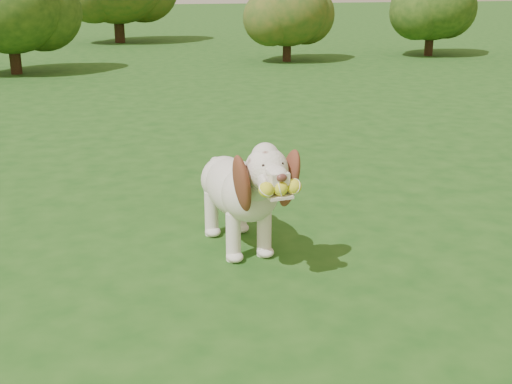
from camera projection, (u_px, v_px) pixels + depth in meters
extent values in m
plane|color=#194714|center=(245.00, 239.00, 3.63)|extent=(80.00, 80.00, 0.00)
ellipsoid|color=silver|center=(236.00, 188.00, 3.46)|extent=(0.34, 0.59, 0.30)
ellipsoid|color=silver|center=(250.00, 194.00, 3.26)|extent=(0.32, 0.32, 0.29)
ellipsoid|color=silver|center=(224.00, 179.00, 3.64)|extent=(0.29, 0.29, 0.27)
cylinder|color=silver|center=(258.00, 185.00, 3.14)|extent=(0.17, 0.24, 0.23)
sphere|color=silver|center=(267.00, 169.00, 3.00)|extent=(0.22, 0.22, 0.21)
sphere|color=silver|center=(265.00, 157.00, 3.00)|extent=(0.15, 0.15, 0.13)
cube|color=silver|center=(276.00, 177.00, 2.90)|extent=(0.10, 0.13, 0.06)
ellipsoid|color=#592D28|center=(282.00, 178.00, 2.84)|extent=(0.05, 0.04, 0.04)
cube|color=silver|center=(277.00, 195.00, 2.91)|extent=(0.12, 0.14, 0.01)
ellipsoid|color=brown|center=(242.00, 184.00, 2.99)|extent=(0.13, 0.20, 0.32)
ellipsoid|color=brown|center=(289.00, 178.00, 3.07)|extent=(0.13, 0.20, 0.32)
cylinder|color=silver|center=(218.00, 168.00, 3.73)|extent=(0.06, 0.15, 0.11)
cylinder|color=silver|center=(233.00, 237.00, 3.32)|extent=(0.08, 0.08, 0.26)
cylinder|color=silver|center=(264.00, 233.00, 3.38)|extent=(0.08, 0.08, 0.26)
cylinder|color=silver|center=(211.00, 214.00, 3.65)|extent=(0.08, 0.08, 0.26)
cylinder|color=silver|center=(240.00, 210.00, 3.71)|extent=(0.08, 0.08, 0.26)
sphere|color=yellow|center=(266.00, 190.00, 2.85)|extent=(0.08, 0.08, 0.07)
sphere|color=yellow|center=(280.00, 188.00, 2.87)|extent=(0.08, 0.08, 0.07)
sphere|color=yellow|center=(294.00, 186.00, 2.89)|extent=(0.08, 0.08, 0.07)
cylinder|color=#382314|center=(119.00, 26.00, 15.20)|extent=(0.24, 0.24, 0.77)
cylinder|color=#382314|center=(287.00, 48.00, 11.64)|extent=(0.15, 0.15, 0.49)
ellipsoid|color=#1D3E13|center=(287.00, 11.00, 11.44)|extent=(1.46, 1.46, 1.24)
cylinder|color=#382314|center=(429.00, 42.00, 12.56)|extent=(0.16, 0.16, 0.53)
ellipsoid|color=#1D3E13|center=(432.00, 5.00, 12.34)|extent=(1.58, 1.58, 1.35)
cylinder|color=#382314|center=(15.00, 56.00, 10.04)|extent=(0.17, 0.17, 0.56)
ellipsoid|color=#1D3E13|center=(9.00, 6.00, 9.80)|extent=(1.68, 1.68, 1.43)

